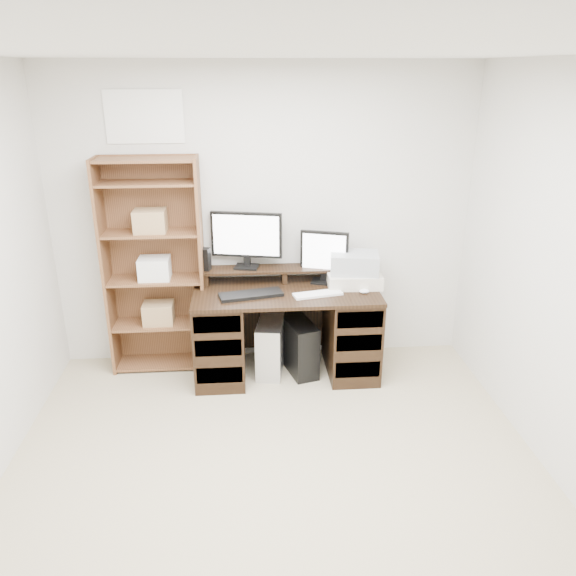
{
  "coord_description": "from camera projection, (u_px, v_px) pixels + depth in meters",
  "views": [
    {
      "loc": [
        -0.16,
        -2.58,
        2.43
      ],
      "look_at": [
        0.16,
        1.43,
        0.85
      ],
      "focal_mm": 35.0,
      "sensor_mm": 36.0,
      "label": 1
    }
  ],
  "objects": [
    {
      "name": "keyboard_white",
      "position": [
        318.0,
        294.0,
        4.44
      ],
      "size": [
        0.41,
        0.2,
        0.02
      ],
      "primitive_type": "cube",
      "rotation": [
        0.0,
        0.0,
        0.22
      ],
      "color": "white",
      "rests_on": "desk"
    },
    {
      "name": "speaker",
      "position": [
        205.0,
        259.0,
        4.61
      ],
      "size": [
        0.09,
        0.09,
        0.19
      ],
      "primitive_type": "cube",
      "rotation": [
        0.0,
        0.0,
        -0.32
      ],
      "color": "black",
      "rests_on": "riser_shelf"
    },
    {
      "name": "room",
      "position": [
        278.0,
        318.0,
        2.84
      ],
      "size": [
        3.54,
        4.04,
        2.54
      ],
      "color": "tan",
      "rests_on": "ground"
    },
    {
      "name": "riser_shelf",
      "position": [
        284.0,
        271.0,
        4.71
      ],
      "size": [
        1.4,
        0.22,
        0.12
      ],
      "color": "black",
      "rests_on": "desk"
    },
    {
      "name": "monitor_wide",
      "position": [
        246.0,
        237.0,
        4.62
      ],
      "size": [
        0.59,
        0.2,
        0.47
      ],
      "rotation": [
        0.0,
        0.0,
        -0.22
      ],
      "color": "black",
      "rests_on": "riser_shelf"
    },
    {
      "name": "monitor_small",
      "position": [
        324.0,
        255.0,
        4.64
      ],
      "size": [
        0.39,
        0.2,
        0.44
      ],
      "rotation": [
        0.0,
        0.0,
        -0.32
      ],
      "color": "black",
      "rests_on": "desk"
    },
    {
      "name": "bookshelf",
      "position": [
        155.0,
        265.0,
        4.61
      ],
      "size": [
        0.8,
        0.3,
        1.8
      ],
      "color": "brown",
      "rests_on": "ground"
    },
    {
      "name": "basket",
      "position": [
        354.0,
        263.0,
        4.59
      ],
      "size": [
        0.42,
        0.33,
        0.17
      ],
      "primitive_type": "cube",
      "rotation": [
        0.0,
        0.0,
        -0.16
      ],
      "color": "#A0A5AB",
      "rests_on": "printer"
    },
    {
      "name": "tower_silver",
      "position": [
        271.0,
        346.0,
        4.76
      ],
      "size": [
        0.28,
        0.49,
        0.46
      ],
      "primitive_type": "cube",
      "rotation": [
        0.0,
        0.0,
        -0.16
      ],
      "color": "silver",
      "rests_on": "ground"
    },
    {
      "name": "printer",
      "position": [
        354.0,
        279.0,
        4.64
      ],
      "size": [
        0.45,
        0.34,
        0.11
      ],
      "primitive_type": "cube",
      "rotation": [
        0.0,
        0.0,
        -0.03
      ],
      "color": "beige",
      "rests_on": "desk"
    },
    {
      "name": "mouse",
      "position": [
        364.0,
        291.0,
        4.48
      ],
      "size": [
        0.09,
        0.07,
        0.03
      ],
      "primitive_type": "ellipsoid",
      "rotation": [
        0.0,
        0.0,
        -0.13
      ],
      "color": "white",
      "rests_on": "desk"
    },
    {
      "name": "tower_black",
      "position": [
        299.0,
        346.0,
        4.76
      ],
      "size": [
        0.31,
        0.49,
        0.46
      ],
      "rotation": [
        0.0,
        0.0,
        0.27
      ],
      "color": "black",
      "rests_on": "ground"
    },
    {
      "name": "desk",
      "position": [
        286.0,
        330.0,
        4.68
      ],
      "size": [
        1.5,
        0.7,
        0.75
      ],
      "color": "black",
      "rests_on": "ground"
    },
    {
      "name": "keyboard_black",
      "position": [
        251.0,
        295.0,
        4.42
      ],
      "size": [
        0.52,
        0.27,
        0.03
      ],
      "primitive_type": "cube",
      "rotation": [
        0.0,
        0.0,
        0.22
      ],
      "color": "black",
      "rests_on": "desk"
    }
  ]
}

